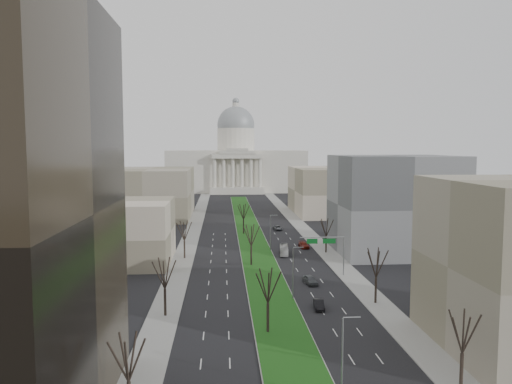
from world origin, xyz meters
name	(u,v)px	position (x,y,z in m)	size (l,w,h in m)	color
ground	(250,234)	(0.00, 120.00, 0.00)	(600.00, 600.00, 0.00)	black
median	(250,234)	(0.00, 118.99, 0.10)	(8.00, 222.03, 0.20)	#999993
sidewalk_left	(186,252)	(-17.50, 95.00, 0.07)	(5.00, 330.00, 0.15)	gray
sidewalk_right	(325,250)	(17.50, 95.00, 0.07)	(5.00, 330.00, 0.15)	gray
capitol	(236,163)	(0.00, 269.59, 16.31)	(80.00, 46.00, 55.00)	beige
building_beige_left	(113,232)	(-33.00, 85.00, 7.00)	(26.00, 22.00, 14.00)	gray
building_grey_right	(394,204)	(34.00, 92.00, 12.00)	(28.00, 26.00, 24.00)	#585A5D
building_far_left	(151,193)	(-35.00, 160.00, 9.00)	(30.00, 40.00, 18.00)	gray
building_far_right	(332,191)	(35.00, 165.00, 9.00)	(30.00, 40.00, 18.00)	gray
tree_left_near	(128,356)	(-17.20, 18.00, 6.61)	(5.10, 5.10, 9.18)	black
tree_left_mid	(165,272)	(-17.20, 48.00, 7.00)	(5.40, 5.40, 9.72)	black
tree_left_far	(184,230)	(-17.20, 88.00, 6.84)	(5.28, 5.28, 9.50)	black
tree_right_near	(463,330)	(17.20, 22.00, 6.69)	(5.16, 5.16, 9.29)	black
tree_right_mid	(376,261)	(17.20, 52.00, 7.16)	(5.52, 5.52, 9.94)	black
tree_right_far	(326,227)	(17.20, 92.00, 6.53)	(5.04, 5.04, 9.07)	black
tree_median_a	(268,284)	(-2.00, 40.00, 7.00)	(5.40, 5.40, 9.72)	black
tree_median_b	(251,234)	(-2.00, 80.00, 7.00)	(5.40, 5.40, 9.72)	black
tree_median_c	(243,211)	(-2.00, 120.00, 7.00)	(5.40, 5.40, 9.72)	black
streetlamp_median_a	(343,359)	(3.76, 20.00, 4.81)	(1.90, 0.20, 9.16)	gray
streetlamp_median_b	(293,272)	(3.76, 55.00, 4.81)	(1.90, 0.20, 9.16)	gray
streetlamp_median_c	(271,232)	(3.76, 95.00, 4.81)	(1.90, 0.20, 9.16)	gray
mast_arm_signs	(331,246)	(13.49, 70.03, 6.11)	(9.12, 0.24, 8.09)	gray
car_grey_near	(310,280)	(8.39, 64.45, 0.82)	(1.95, 4.84, 1.65)	#4A4E51
car_black	(319,304)	(7.21, 49.92, 0.72)	(1.53, 4.40, 1.45)	black
car_red	(304,245)	(12.73, 98.49, 0.74)	(2.09, 5.13, 1.49)	maroon
car_grey_far	(277,228)	(9.00, 126.55, 0.70)	(2.31, 5.01, 1.39)	#52545A
box_van	(284,250)	(6.65, 91.04, 1.13)	(1.90, 8.10, 2.26)	silver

